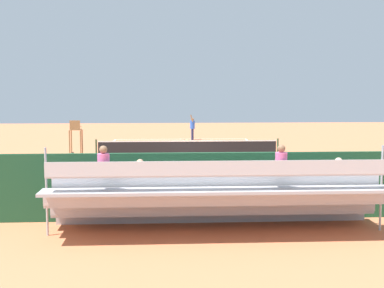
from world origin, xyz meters
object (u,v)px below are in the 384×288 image
Objects in this scene: bleacher_stand at (212,197)px; courtside_bench at (276,195)px; umpire_chair at (76,135)px; equipment_bag at (228,208)px; tennis_player at (192,126)px; tennis_racket at (186,140)px; tennis_net at (188,149)px; line_judge at (68,182)px; tennis_ball_near at (199,143)px.

bleacher_stand is 5.03× the size of courtside_bench.
umpire_chair is at bearing -68.22° from bleacher_stand.
courtside_bench reaches higher than equipment_bag.
bleacher_stand is 2.20m from equipment_bag.
tennis_player is at bearing -124.07° from umpire_chair.
umpire_chair is (6.09, -15.26, 0.37)m from bleacher_stand.
tennis_net is at bearing 87.81° from tennis_racket.
umpire_chair is at bearing -81.98° from line_judge.
tennis_ball_near is (-0.79, 2.51, 0.02)m from tennis_racket.
equipment_bag is at bearing 117.00° from umpire_chair.
equipment_bag is 0.47× the size of tennis_player.
equipment_bag is 1.54× the size of tennis_racket.
tennis_net reaches higher than tennis_racket.
tennis_ball_near is (-0.31, 2.67, -0.98)m from tennis_player.
courtside_bench is at bearing -136.53° from bleacher_stand.
tennis_player reaches higher than tennis_racket.
equipment_bag is 21.09m from tennis_ball_near.
courtside_bench is 2.00× the size of equipment_bag.
tennis_player reaches higher than equipment_bag.
bleacher_stand reaches higher than umpire_chair.
courtside_bench is 1.56m from equipment_bag.
courtside_bench reaches higher than tennis_racket.
courtside_bench is 3.08× the size of tennis_racket.
tennis_player is at bearing -87.04° from courtside_bench.
line_judge is (4.95, -0.31, 0.84)m from equipment_bag.
tennis_net is at bearing -90.39° from bleacher_stand.
line_judge reaches higher than tennis_racket.
tennis_net is at bearing 81.29° from tennis_ball_near.
tennis_racket is (1.70, -23.46, -0.54)m from courtside_bench.
equipment_bag is at bearing 88.38° from tennis_ball_near.
tennis_racket is (-6.59, -10.28, -1.30)m from umpire_chair.
bleacher_stand is 4.70× the size of line_judge.
umpire_chair is at bearing 55.93° from tennis_player.
tennis_player is 29.18× the size of tennis_ball_near.
bleacher_stand is 23.08m from tennis_ball_near.
umpire_chair is 10.79m from tennis_ball_near.
tennis_net is at bearing -179.14° from umpire_chair.
tennis_ball_near is (0.91, -20.95, -0.53)m from courtside_bench.
tennis_ball_near is at bearing -91.62° from equipment_bag.
tennis_net is 5.72× the size of courtside_bench.
tennis_ball_near is at bearing 107.43° from tennis_racket.
tennis_net is 13.81m from line_judge.
bleacher_stand is at bearing 89.61° from tennis_net.
bleacher_stand is 4.23× the size of umpire_chair.
umpire_chair is at bearing 0.86° from tennis_net.
tennis_player is at bearing -102.58° from line_judge.
tennis_player is (-0.86, -10.35, 0.51)m from tennis_net.
tennis_net reaches higher than equipment_bag.
equipment_bag is 13.64× the size of tennis_ball_near.
bleacher_stand reaches higher than tennis_ball_near.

